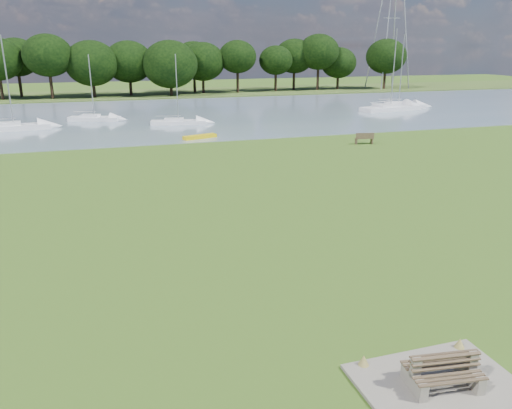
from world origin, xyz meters
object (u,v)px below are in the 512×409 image
object	(u,v)px
sailboat_1	(13,125)
sailboat_5	(398,104)
sailboat_0	(94,117)
bench_pair	(443,372)
kayak	(200,137)
riverbank_bench	(364,138)
sailboat_6	(178,121)
sailboat_4	(390,107)

from	to	relation	value
sailboat_1	sailboat_5	xyz separation A→B (m)	(49.73, 4.95, 0.01)
sailboat_0	sailboat_1	distance (m)	9.38
bench_pair	kayak	distance (m)	38.02
riverbank_bench	sailboat_0	bearing A→B (deg)	146.91
sailboat_1	sailboat_6	world-z (taller)	sailboat_1
bench_pair	sailboat_1	world-z (taller)	sailboat_1
bench_pair	kayak	world-z (taller)	bench_pair
sailboat_5	sailboat_1	bearing A→B (deg)	-162.64
kayak	sailboat_5	xyz separation A→B (m)	(31.94, 15.76, 0.36)
sailboat_1	sailboat_4	size ratio (longest dim) A/B	0.89
sailboat_6	sailboat_0	bearing A→B (deg)	158.38
sailboat_0	sailboat_5	size ratio (longest dim) A/B	0.75
bench_pair	sailboat_1	bearing A→B (deg)	116.51
bench_pair	riverbank_bench	bearing A→B (deg)	71.89
kayak	sailboat_1	bearing A→B (deg)	130.58
sailboat_1	sailboat_5	distance (m)	49.97
bench_pair	kayak	bearing A→B (deg)	95.90
sailboat_0	sailboat_5	distance (m)	41.58
riverbank_bench	sailboat_6	distance (m)	22.04
sailboat_5	bench_pair	bearing A→B (deg)	-110.03
sailboat_0	sailboat_4	distance (m)	38.93
bench_pair	sailboat_6	size ratio (longest dim) A/B	0.26
sailboat_5	sailboat_0	bearing A→B (deg)	-167.90
sailboat_0	sailboat_4	bearing A→B (deg)	17.33
kayak	sailboat_0	distance (m)	18.21
kayak	sailboat_4	distance (m)	32.20
riverbank_bench	kayak	world-z (taller)	riverbank_bench
sailboat_0	kayak	bearing A→B (deg)	-37.83
riverbank_bench	sailboat_1	size ratio (longest dim) A/B	0.18
bench_pair	riverbank_bench	xyz separation A→B (m)	(15.01, 30.88, 0.01)
bench_pair	sailboat_1	distance (m)	51.53
kayak	sailboat_6	world-z (taller)	sailboat_6
kayak	sailboat_6	distance (m)	9.66
sailboat_1	sailboat_6	xyz separation A→B (m)	(17.20, -1.17, -0.11)
riverbank_bench	sailboat_6	world-z (taller)	sailboat_6
sailboat_1	sailboat_0	bearing A→B (deg)	23.53
sailboat_6	sailboat_4	bearing A→B (deg)	18.46
sailboat_0	sailboat_1	bearing A→B (deg)	-130.08
kayak	sailboat_5	distance (m)	35.62
sailboat_6	bench_pair	bearing A→B (deg)	-79.72
riverbank_bench	sailboat_4	bearing A→B (deg)	63.94
bench_pair	riverbank_bench	world-z (taller)	bench_pair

